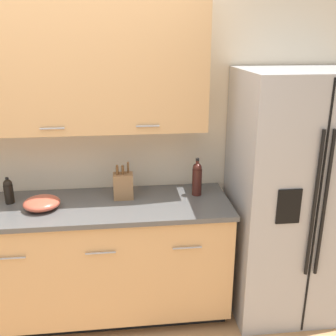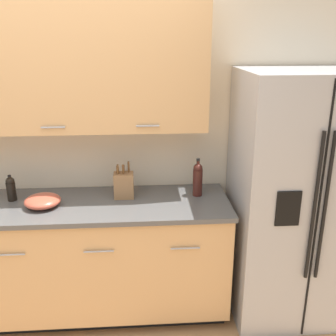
{
  "view_description": "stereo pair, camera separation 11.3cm",
  "coord_description": "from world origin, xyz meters",
  "px_view_note": "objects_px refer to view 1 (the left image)",
  "views": [
    {
      "loc": [
        0.56,
        -1.71,
        2.08
      ],
      "look_at": [
        0.86,
        0.92,
        1.18
      ],
      "focal_mm": 42.0,
      "sensor_mm": 36.0,
      "label": 1
    },
    {
      "loc": [
        0.67,
        -1.72,
        2.08
      ],
      "look_at": [
        0.86,
        0.92,
        1.18
      ],
      "focal_mm": 42.0,
      "sensor_mm": 36.0,
      "label": 2
    }
  ],
  "objects_px": {
    "mixing_bowl": "(42,203)",
    "knife_block": "(123,185)",
    "refrigerator": "(294,197)",
    "wine_bottle": "(197,178)",
    "oil_bottle": "(9,191)"
  },
  "relations": [
    {
      "from": "refrigerator",
      "to": "oil_bottle",
      "type": "bearing_deg",
      "value": 176.54
    },
    {
      "from": "refrigerator",
      "to": "oil_bottle",
      "type": "xyz_separation_m",
      "value": [
        -2.09,
        0.13,
        0.09
      ]
    },
    {
      "from": "mixing_bowl",
      "to": "refrigerator",
      "type": "bearing_deg",
      "value": 0.1
    },
    {
      "from": "refrigerator",
      "to": "knife_block",
      "type": "relative_size",
      "value": 6.73
    },
    {
      "from": "refrigerator",
      "to": "oil_bottle",
      "type": "relative_size",
      "value": 9.57
    },
    {
      "from": "wine_bottle",
      "to": "knife_block",
      "type": "bearing_deg",
      "value": -179.69
    },
    {
      "from": "mixing_bowl",
      "to": "knife_block",
      "type": "bearing_deg",
      "value": 12.63
    },
    {
      "from": "refrigerator",
      "to": "wine_bottle",
      "type": "relative_size",
      "value": 6.43
    },
    {
      "from": "refrigerator",
      "to": "mixing_bowl",
      "type": "distance_m",
      "value": 1.84
    },
    {
      "from": "wine_bottle",
      "to": "mixing_bowl",
      "type": "relative_size",
      "value": 1.15
    },
    {
      "from": "knife_block",
      "to": "mixing_bowl",
      "type": "xyz_separation_m",
      "value": [
        -0.57,
        -0.13,
        -0.06
      ]
    },
    {
      "from": "refrigerator",
      "to": "knife_block",
      "type": "distance_m",
      "value": 1.28
    },
    {
      "from": "refrigerator",
      "to": "wine_bottle",
      "type": "distance_m",
      "value": 0.74
    },
    {
      "from": "refrigerator",
      "to": "mixing_bowl",
      "type": "height_order",
      "value": "refrigerator"
    },
    {
      "from": "knife_block",
      "to": "refrigerator",
      "type": "bearing_deg",
      "value": -5.56
    }
  ]
}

